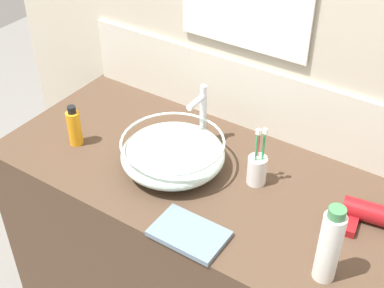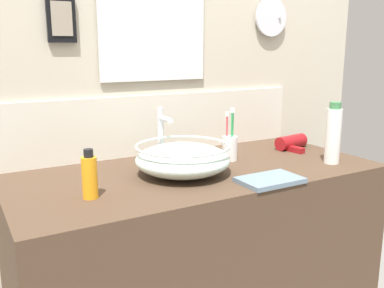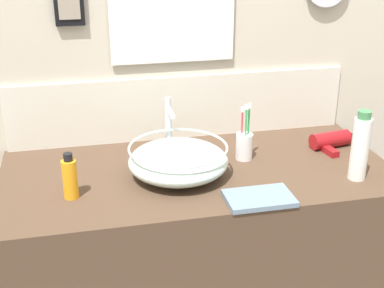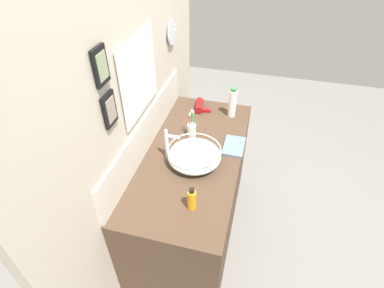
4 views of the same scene
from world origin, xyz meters
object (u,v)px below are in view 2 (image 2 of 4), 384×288
(hair_drier, at_px, (294,142))
(hand_towel, at_px, (270,180))
(glass_bowl_sink, at_px, (183,159))
(faucet, at_px, (162,132))
(shampoo_bottle, at_px, (90,176))
(soap_dispenser, at_px, (333,134))
(toothbrush_cup, at_px, (230,147))

(hair_drier, xyz_separation_m, hand_towel, (-0.41, -0.34, -0.02))
(glass_bowl_sink, height_order, faucet, faucet)
(glass_bowl_sink, relative_size, hair_drier, 1.66)
(shampoo_bottle, xyz_separation_m, hand_towel, (0.57, -0.15, -0.06))
(glass_bowl_sink, bearing_deg, soap_dispenser, -14.28)
(toothbrush_cup, relative_size, shampoo_bottle, 1.40)
(soap_dispenser, xyz_separation_m, shampoo_bottle, (-0.94, 0.07, -0.05))
(toothbrush_cup, relative_size, hand_towel, 1.01)
(shampoo_bottle, bearing_deg, hand_towel, -14.53)
(hand_towel, bearing_deg, shampoo_bottle, 165.47)
(glass_bowl_sink, xyz_separation_m, soap_dispenser, (0.58, -0.15, 0.06))
(faucet, xyz_separation_m, hair_drier, (0.63, -0.06, -0.10))
(soap_dispenser, bearing_deg, toothbrush_cup, 144.04)
(faucet, xyz_separation_m, toothbrush_cup, (0.26, -0.08, -0.07))
(glass_bowl_sink, xyz_separation_m, hair_drier, (0.63, 0.11, -0.03))
(hair_drier, bearing_deg, shampoo_bottle, -169.07)
(faucet, xyz_separation_m, shampoo_bottle, (-0.36, -0.25, -0.06))
(faucet, bearing_deg, soap_dispenser, -28.68)
(hand_towel, bearing_deg, faucet, 118.30)
(soap_dispenser, distance_m, hand_towel, 0.39)
(soap_dispenser, bearing_deg, faucet, 151.32)
(hair_drier, relative_size, hand_towel, 0.97)
(glass_bowl_sink, height_order, shampoo_bottle, shampoo_bottle)
(toothbrush_cup, xyz_separation_m, soap_dispenser, (0.32, -0.23, 0.06))
(shampoo_bottle, bearing_deg, faucet, 34.60)
(glass_bowl_sink, bearing_deg, toothbrush_cup, 18.19)
(toothbrush_cup, height_order, hand_towel, toothbrush_cup)
(shampoo_bottle, distance_m, hand_towel, 0.59)
(faucet, distance_m, toothbrush_cup, 0.28)
(toothbrush_cup, height_order, shampoo_bottle, toothbrush_cup)
(hair_drier, height_order, hand_towel, hair_drier)
(faucet, bearing_deg, toothbrush_cup, -18.05)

